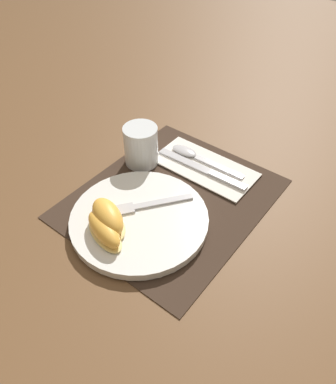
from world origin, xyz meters
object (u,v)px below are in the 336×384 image
Objects in this scene: juice_glass at (141,147)px; fork at (138,207)px; citrus_wedge_1 at (104,230)px; spoon at (193,155)px; citrus_wedge_0 at (108,218)px; plate at (139,219)px; knife at (203,170)px.

juice_glass reaches higher than fork.
juice_glass reaches higher than citrus_wedge_1.
fork is 0.09m from citrus_wedge_1.
citrus_wedge_0 reaches higher than spoon.
citrus_wedge_0 is (-0.05, 0.03, 0.03)m from plate.
citrus_wedge_0 reaches higher than fork.
knife is 2.04× the size of citrus_wedge_0.
citrus_wedge_0 reaches higher than plate.
plate is at bearing -171.67° from spoon.
plate is 1.42× the size of spoon.
plate is at bearing 176.27° from knife.
juice_glass is 0.41× the size of knife.
spoon is 0.22m from fork.
knife is at bearing -6.46° from citrus_wedge_1.
juice_glass is at bearing 39.40° from plate.
fork reaches higher than plate.
plate is at bearing -133.33° from fork.
knife is at bearing -9.82° from citrus_wedge_0.
fork is (-0.13, -0.10, -0.02)m from juice_glass.
knife is 0.26m from citrus_wedge_0.
fork is at bearing 46.67° from plate.
juice_glass is at bearing 38.33° from fork.
knife is 0.19m from fork.
fork is 0.07m from citrus_wedge_0.
juice_glass reaches higher than citrus_wedge_0.
juice_glass is 0.13m from spoon.
plate is 0.03m from fork.
plate is 2.93× the size of juice_glass.
juice_glass is 0.83× the size of citrus_wedge_1.
citrus_wedge_1 is at bearing 173.54° from knife.
knife is 0.05m from spoon.
spoon is at bearing 0.59° from citrus_wedge_0.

